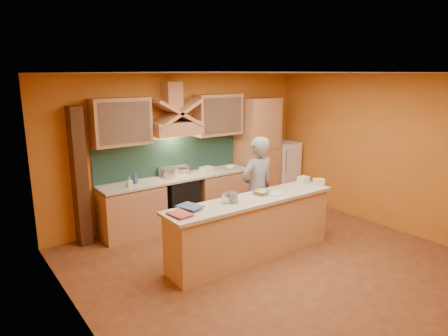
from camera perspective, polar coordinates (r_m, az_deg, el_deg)
floor at (r=6.29m, az=6.46°, el=-13.09°), size 5.50×5.00×0.01m
ceiling at (r=5.63m, az=7.22°, el=13.35°), size 5.50×5.00×0.01m
wall_back at (r=7.77m, az=-5.83°, el=2.98°), size 5.50×0.02×2.80m
wall_left at (r=4.47m, az=-20.10°, el=-5.60°), size 0.02×5.00×2.80m
wall_right at (r=7.90m, az=21.60°, el=2.28°), size 0.02×5.00×2.80m
base_cabinet_left at (r=7.22m, az=-13.04°, el=-6.09°), size 1.10×0.60×0.86m
base_cabinet_right at (r=8.10m, az=-0.61°, el=-3.58°), size 1.10×0.60×0.86m
counter_top at (r=7.48m, az=-6.55°, el=-1.37°), size 3.00×0.62×0.04m
stove at (r=7.61m, az=-6.46°, el=-4.65°), size 0.60×0.58×0.90m
backsplash at (r=7.65m, az=-7.68°, el=1.61°), size 3.00×0.03×0.70m
range_hood at (r=7.35m, az=-6.93°, el=5.67°), size 0.92×0.50×0.24m
hood_chimney at (r=7.38m, az=-7.45°, el=10.21°), size 0.30×0.30×0.50m
upper_cabinet_left at (r=6.97m, az=-14.50°, el=6.41°), size 1.00×0.35×0.80m
upper_cabinet_right at (r=7.92m, az=-0.88°, el=7.62°), size 1.00×0.35×0.80m
pantry_column at (r=8.53m, az=4.85°, el=2.22°), size 0.80×0.60×2.30m
fridge at (r=9.14m, az=8.34°, el=-0.34°), size 0.58×0.60×1.30m
trim_column_left at (r=6.90m, az=-19.94°, el=-1.22°), size 0.20×0.30×2.30m
island_body at (r=6.25m, az=4.00°, el=-8.77°), size 2.80×0.55×0.88m
island_top at (r=6.09m, az=4.07°, el=-4.58°), size 2.90×0.62×0.05m
person at (r=6.72m, az=4.74°, el=-3.07°), size 0.66×0.43×1.79m
pot_large at (r=7.43m, az=-7.78°, el=-0.86°), size 0.28×0.28×0.16m
pot_small at (r=7.70m, az=-5.68°, el=-0.44°), size 0.22×0.22×0.13m
soap_bottle_a at (r=6.93m, az=-13.33°, el=-1.96°), size 0.08×0.08×0.17m
soap_bottle_b at (r=7.11m, az=-12.59°, el=-1.32°), size 0.11×0.11×0.22m
bowl_back at (r=8.00m, az=0.95°, el=0.06°), size 0.25×0.25×0.06m
dish_rack at (r=7.82m, az=-2.44°, el=-0.17°), size 0.28×0.24×0.09m
book_lower at (r=5.32m, az=-7.34°, el=-6.89°), size 0.28×0.35×0.03m
book_upper at (r=5.53m, az=-5.76°, el=-5.83°), size 0.33×0.40×0.03m
jar_large at (r=5.85m, az=1.27°, el=-4.22°), size 0.18×0.18×0.16m
jar_small at (r=5.83m, az=0.25°, el=-4.31°), size 0.12×0.12×0.15m
kitchen_scale at (r=5.91m, az=1.21°, el=-4.33°), size 0.15×0.15×0.10m
mixing_bowl at (r=6.29m, az=5.38°, el=-3.48°), size 0.28×0.28×0.06m
cloth at (r=6.32m, az=7.43°, el=-3.67°), size 0.29×0.26×0.02m
grocery_bag_a at (r=7.00m, az=11.28°, el=-1.69°), size 0.20×0.16×0.12m
grocery_bag_b at (r=6.94m, az=13.38°, el=-1.98°), size 0.23×0.22×0.11m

